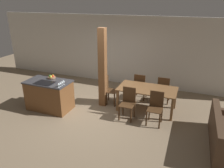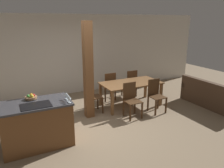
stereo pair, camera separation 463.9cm
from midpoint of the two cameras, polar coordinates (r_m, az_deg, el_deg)
The scene contains 15 objects.
ground_plane at distance 5.73m, azimuth 13.53°, elevation -9.46°, with size 16.00×16.00×0.00m, color #847056.
wall_back at distance 7.85m, azimuth 17.51°, elevation 9.23°, with size 11.20×0.08×2.70m.
kitchen_island at distance 5.57m, azimuth -0.02°, elevation -4.26°, with size 1.37×0.80×0.94m.
fruit_bowl at distance 5.59m, azimuth 0.58°, elevation 1.54°, with size 0.24×0.24×0.11m.
wine_glass_near at distance 4.87m, azimuth 5.31°, elevation -0.80°, with size 0.07×0.07×0.15m.
wine_glass_middle at distance 4.95m, azimuth 5.58°, elevation -0.46°, with size 0.07×0.07×0.15m.
wine_glass_far at distance 5.03m, azimuth 5.85°, elevation -0.12°, with size 0.07×0.07×0.15m.
wine_glass_end at distance 5.10m, azimuth 6.11°, elevation 0.20°, with size 0.07×0.07×0.15m.
dining_table at distance 6.23m, azimuth 29.17°, elevation -2.64°, with size 1.77×0.94×0.72m.
dining_chair_near_left at distance 5.60m, azimuth 25.64°, elevation -6.20°, with size 0.40×0.40×0.92m.
dining_chair_near_right at distance 5.74m, azimuth 33.54°, elevation -7.11°, with size 0.40×0.40×0.92m.
dining_chair_far_left at distance 6.87m, azimuth 25.11°, elevation -1.09°, with size 0.40×0.40×0.92m.
dining_chair_far_right at distance 6.99m, azimuth 31.56°, elevation -1.94°, with size 0.40×0.40×0.92m.
dining_chair_head_end at distance 6.20m, azimuth 17.48°, elevation -2.33°, with size 0.40×0.40×0.92m.
timber_post at distance 5.78m, azimuth 16.74°, elevation 4.07°, with size 0.22×0.22×2.49m.
Camera 1 is at (2.76, -5.31, 3.28)m, focal length 35.00 mm.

